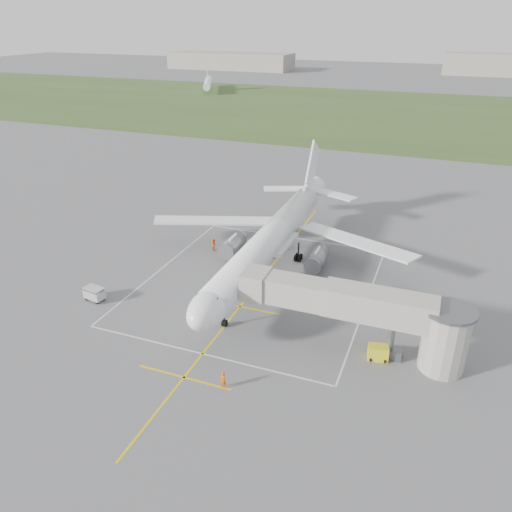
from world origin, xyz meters
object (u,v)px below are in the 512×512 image
at_px(ramp_worker_nose, 223,380).
at_px(ramp_worker_wing, 214,245).
at_px(gpu_unit, 378,353).
at_px(airliner, 271,239).
at_px(baggage_cart, 94,294).
at_px(jet_bridge, 371,313).

distance_m(ramp_worker_nose, ramp_worker_wing, 30.75).
distance_m(gpu_unit, ramp_worker_nose, 16.05).
bearing_deg(gpu_unit, airliner, 127.45).
relative_size(gpu_unit, ramp_worker_nose, 1.27).
distance_m(baggage_cart, ramp_worker_nose, 23.19).
xyz_separation_m(airliner, jet_bridge, (15.72, -14.25, 0.35)).
distance_m(airliner, jet_bridge, 21.22).
relative_size(gpu_unit, ramp_worker_wing, 1.28).
bearing_deg(baggage_cart, ramp_worker_nose, -13.02).
relative_size(gpu_unit, baggage_cart, 0.84).
xyz_separation_m(jet_bridge, baggage_cart, (-32.93, -1.51, -3.87)).
bearing_deg(airliner, ramp_worker_nose, -80.39).
height_order(gpu_unit, ramp_worker_wing, ramp_worker_wing).
bearing_deg(ramp_worker_wing, gpu_unit, -172.55).
xyz_separation_m(airliner, baggage_cart, (-17.21, -15.76, -3.52)).
height_order(jet_bridge, ramp_worker_nose, jet_bridge).
height_order(jet_bridge, baggage_cart, jet_bridge).
bearing_deg(airliner, gpu_unit, -41.50).
height_order(airliner, baggage_cart, airliner).
bearing_deg(baggage_cart, jet_bridge, 12.31).
height_order(airliner, gpu_unit, airliner).
distance_m(airliner, baggage_cart, 23.60).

